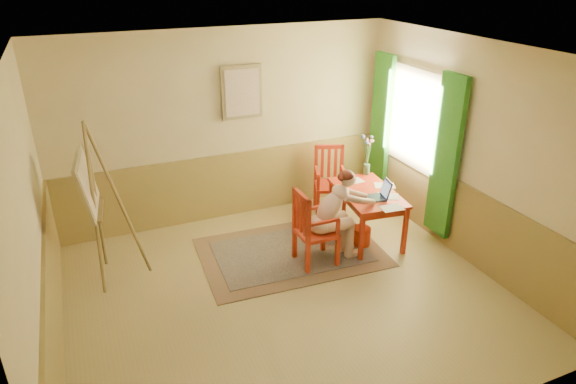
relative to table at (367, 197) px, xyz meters
name	(u,v)px	position (x,y,z in m)	size (l,w,h in m)	color
room	(287,186)	(-1.54, -0.79, 0.77)	(5.04, 4.54, 2.84)	tan
wainscot	(263,227)	(-1.54, 0.00, -0.13)	(5.00, 4.50, 1.00)	#AE9146
window	(412,133)	(0.88, 0.31, 0.71)	(0.12, 2.01, 2.20)	white
wall_portrait	(242,92)	(-1.29, 1.41, 1.27)	(0.60, 0.05, 0.76)	#998958
rug	(291,252)	(-1.13, 0.02, -0.62)	(2.49, 1.74, 0.02)	#8C7251
table	(367,197)	(0.00, 0.00, 0.00)	(0.85, 1.27, 0.72)	red
chair_left	(313,228)	(-0.98, -0.31, -0.12)	(0.48, 0.46, 1.03)	red
chair_back	(330,180)	(-0.07, 0.97, -0.12)	(0.59, 0.60, 1.03)	red
figure	(335,212)	(-0.66, -0.30, 0.05)	(0.91, 0.40, 1.23)	beige
laptop	(376,195)	(-0.01, -0.24, 0.14)	(0.44, 0.31, 0.25)	#1E2338
papers	(379,192)	(0.13, -0.09, 0.09)	(0.63, 1.16, 0.00)	white
vase	(367,157)	(0.31, 0.55, 0.36)	(0.25, 0.29, 0.59)	#3F724C
wastebasket	(361,236)	(-0.16, -0.17, -0.50)	(0.25, 0.25, 0.27)	red
easel	(91,190)	(-3.48, 0.41, 0.57)	(0.72, 0.91, 2.03)	olive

